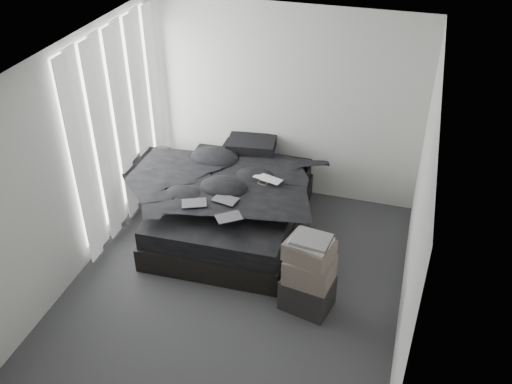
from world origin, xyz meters
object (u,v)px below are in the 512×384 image
(bed, at_px, (233,217))
(side_stand, at_px, (163,172))
(box_lower, at_px, (307,293))
(laptop, at_px, (266,175))

(bed, distance_m, side_stand, 1.30)
(side_stand, bearing_deg, bed, -23.34)
(bed, distance_m, box_lower, 1.64)
(laptop, bearing_deg, box_lower, -39.52)
(laptop, relative_size, side_stand, 0.56)
(bed, height_order, box_lower, box_lower)
(bed, distance_m, laptop, 0.78)
(box_lower, bearing_deg, bed, 137.45)
(bed, relative_size, side_stand, 3.53)
(laptop, distance_m, side_stand, 1.73)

